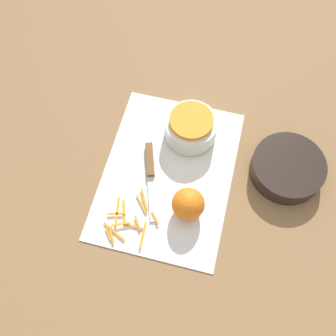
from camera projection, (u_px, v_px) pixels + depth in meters
ground_plane at (168, 174)px, 1.06m from camera, size 4.00×4.00×0.00m
cutting_board at (168, 173)px, 1.06m from camera, size 0.47×0.34×0.01m
bowl_speckled at (191, 127)px, 1.08m from camera, size 0.14×0.14×0.08m
bowl_dark at (287, 168)px, 1.04m from camera, size 0.19×0.19×0.05m
knife at (150, 167)px, 1.06m from camera, size 0.22×0.09×0.02m
orange_left at (188, 204)px, 0.98m from camera, size 0.08×0.08×0.08m
peel_pile at (128, 220)px, 1.00m from camera, size 0.16×0.14×0.01m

